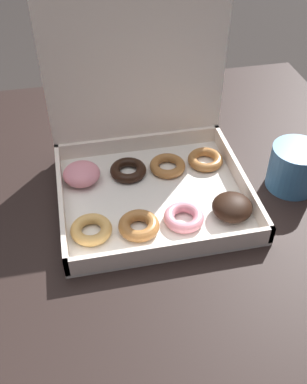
# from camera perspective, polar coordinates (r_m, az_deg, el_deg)

# --- Properties ---
(ground_plane) EXTENTS (8.00, 8.00, 0.00)m
(ground_plane) POSITION_cam_1_polar(r_m,az_deg,el_deg) (1.46, -1.69, -22.72)
(ground_plane) COLOR #2D2826
(dining_table) EXTENTS (1.01, 0.86, 0.76)m
(dining_table) POSITION_cam_1_polar(r_m,az_deg,el_deg) (0.91, -2.50, -5.18)
(dining_table) COLOR black
(dining_table) RESTS_ON ground_plane
(donut_box) EXTENTS (0.33, 0.31, 0.33)m
(donut_box) POSITION_cam_1_polar(r_m,az_deg,el_deg) (0.81, -0.62, 4.60)
(donut_box) COLOR silver
(donut_box) RESTS_ON dining_table
(coffee_mug) EXTENTS (0.09, 0.09, 0.08)m
(coffee_mug) POSITION_cam_1_polar(r_m,az_deg,el_deg) (0.86, 17.46, 3.08)
(coffee_mug) COLOR teal
(coffee_mug) RESTS_ON dining_table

